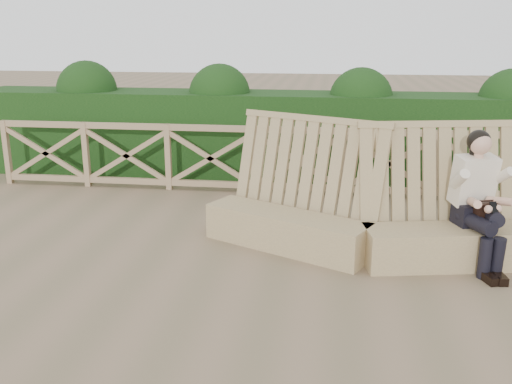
# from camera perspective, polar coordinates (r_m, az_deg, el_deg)

# --- Properties ---
(ground) EXTENTS (60.00, 60.00, 0.00)m
(ground) POSITION_cam_1_polar(r_m,az_deg,el_deg) (6.03, 1.77, -9.38)
(ground) COLOR brown
(ground) RESTS_ON ground
(bench) EXTENTS (4.05, 1.61, 1.58)m
(bench) POSITION_cam_1_polar(r_m,az_deg,el_deg) (6.86, 11.27, -2.95)
(bench) COLOR #8B744F
(bench) RESTS_ON ground
(woman) EXTENTS (0.59, 1.01, 1.53)m
(woman) POSITION_cam_1_polar(r_m,az_deg,el_deg) (6.79, 21.37, -0.38)
(woman) COLOR black
(woman) RESTS_ON ground
(guardrail) EXTENTS (10.10, 0.09, 1.10)m
(guardrail) POSITION_cam_1_polar(r_m,az_deg,el_deg) (9.17, 4.18, 3.13)
(guardrail) COLOR #907154
(guardrail) RESTS_ON ground
(hedge) EXTENTS (12.00, 1.20, 1.50)m
(hedge) POSITION_cam_1_polar(r_m,az_deg,el_deg) (10.30, 4.66, 5.66)
(hedge) COLOR black
(hedge) RESTS_ON ground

